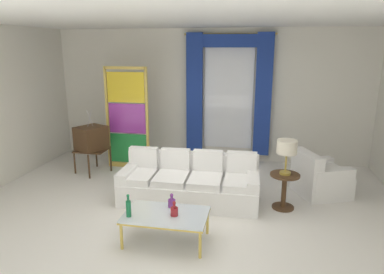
# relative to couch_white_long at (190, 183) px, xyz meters

# --- Properties ---
(ground_plane) EXTENTS (16.00, 16.00, 0.00)m
(ground_plane) POSITION_rel_couch_white_long_xyz_m (-0.04, -0.58, -0.31)
(ground_plane) COLOR white
(wall_rear) EXTENTS (8.00, 0.12, 3.00)m
(wall_rear) POSITION_rel_couch_white_long_xyz_m (-0.04, 2.48, 1.19)
(wall_rear) COLOR white
(wall_rear) RESTS_ON ground
(ceiling_slab) EXTENTS (8.00, 7.60, 0.04)m
(ceiling_slab) POSITION_rel_couch_white_long_xyz_m (-0.04, 0.22, 2.71)
(ceiling_slab) COLOR white
(curtained_window) EXTENTS (2.00, 0.17, 2.70)m
(curtained_window) POSITION_rel_couch_white_long_xyz_m (0.42, 2.31, 1.44)
(curtained_window) COLOR white
(curtained_window) RESTS_ON ground
(couch_white_long) EXTENTS (2.36, 0.98, 0.86)m
(couch_white_long) POSITION_rel_couch_white_long_xyz_m (0.00, 0.00, 0.00)
(couch_white_long) COLOR white
(couch_white_long) RESTS_ON ground
(coffee_table) EXTENTS (1.13, 0.69, 0.41)m
(coffee_table) POSITION_rel_couch_white_long_xyz_m (-0.05, -1.40, 0.07)
(coffee_table) COLOR silver
(coffee_table) RESTS_ON ground
(bottle_blue_decanter) EXTENTS (0.07, 0.07, 0.32)m
(bottle_blue_decanter) POSITION_rel_couch_white_long_xyz_m (-0.51, -1.56, 0.23)
(bottle_blue_decanter) COLOR #196B3D
(bottle_blue_decanter) RESTS_ON coffee_table
(bottle_crystal_tall) EXTENTS (0.11, 0.11, 0.20)m
(bottle_crystal_tall) POSITION_rel_couch_white_long_xyz_m (-0.03, -1.17, 0.17)
(bottle_crystal_tall) COLOR #753384
(bottle_crystal_tall) RESTS_ON coffee_table
(bottle_amber_squat) EXTENTS (0.10, 0.10, 0.21)m
(bottle_amber_squat) POSITION_rel_couch_white_long_xyz_m (0.07, -1.42, 0.17)
(bottle_amber_squat) COLOR maroon
(bottle_amber_squat) RESTS_ON coffee_table
(vintage_tv) EXTENTS (0.71, 0.75, 1.35)m
(vintage_tv) POSITION_rel_couch_white_long_xyz_m (-2.30, 0.97, 0.42)
(vintage_tv) COLOR #472D19
(vintage_tv) RESTS_ON ground
(armchair_white) EXTENTS (1.06, 1.05, 0.80)m
(armchair_white) POSITION_rel_couch_white_long_xyz_m (2.22, 0.67, -0.02)
(armchair_white) COLOR white
(armchair_white) RESTS_ON ground
(stained_glass_divider) EXTENTS (0.95, 0.05, 2.20)m
(stained_glass_divider) POSITION_rel_couch_white_long_xyz_m (-1.66, 1.43, 0.75)
(stained_glass_divider) COLOR gold
(stained_glass_divider) RESTS_ON ground
(peacock_figurine) EXTENTS (0.44, 0.60, 0.50)m
(peacock_figurine) POSITION_rel_couch_white_long_xyz_m (-1.33, 1.12, -0.09)
(peacock_figurine) COLOR beige
(peacock_figurine) RESTS_ON ground
(round_side_table) EXTENTS (0.48, 0.48, 0.59)m
(round_side_table) POSITION_rel_couch_white_long_xyz_m (1.58, -0.03, 0.05)
(round_side_table) COLOR #472D19
(round_side_table) RESTS_ON ground
(table_lamp_brass) EXTENTS (0.32, 0.32, 0.57)m
(table_lamp_brass) POSITION_rel_couch_white_long_xyz_m (1.58, -0.03, 0.72)
(table_lamp_brass) COLOR #B29338
(table_lamp_brass) RESTS_ON round_side_table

